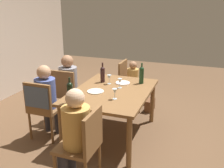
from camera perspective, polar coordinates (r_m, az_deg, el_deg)
ground_plane at (r=4.20m, az=0.00°, el=-11.08°), size 10.00×10.00×0.00m
dining_table at (r=3.92m, az=0.00°, el=-2.56°), size 1.53×1.10×0.75m
chair_far_right at (r=4.56m, az=-9.92°, el=-1.56°), size 0.44×0.44×0.92m
chair_left_end at (r=3.00m, az=-6.11°, el=-12.56°), size 0.44×0.44×0.92m
chair_far_left at (r=3.97m, az=-15.13°, el=-4.07°), size 0.46×0.44×0.92m
chair_right_end at (r=5.01m, az=3.56°, el=0.55°), size 0.44×0.44×0.92m
person_woman_host at (r=4.61m, az=-9.32°, el=0.38°), size 0.36×0.31×1.15m
person_man_bearded at (r=2.98m, az=-8.19°, el=-9.93°), size 0.32×0.36×1.16m
person_man_guest at (r=4.06m, az=-14.01°, el=-2.51°), size 0.35×0.31×1.14m
person_child_small at (r=4.97m, az=4.80°, el=0.71°), size 0.22×0.25×0.94m
wine_bottle_tall_green at (r=4.19m, az=6.45°, el=2.08°), size 0.07×0.07×0.34m
wine_bottle_dark_red at (r=4.23m, az=-2.06°, el=2.23°), size 0.07×0.07×0.32m
wine_bottle_short_olive at (r=3.43m, az=-9.13°, el=-1.71°), size 0.08×0.08×0.35m
wine_glass_near_left at (r=3.96m, az=1.73°, el=0.61°), size 0.07×0.07×0.15m
wine_glass_centre at (r=3.53m, az=0.60°, el=-1.68°), size 0.07×0.07×0.15m
wine_glass_near_right at (r=4.14m, az=-0.62°, el=1.43°), size 0.07×0.07×0.15m
dinner_plate_host at (r=4.21m, az=2.35°, el=0.26°), size 0.23×0.23×0.01m
dinner_plate_guest_left at (r=3.84m, az=-3.61°, el=-1.60°), size 0.24×0.24×0.01m
handbag at (r=5.06m, az=8.23°, el=-4.55°), size 0.29×0.16×0.22m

